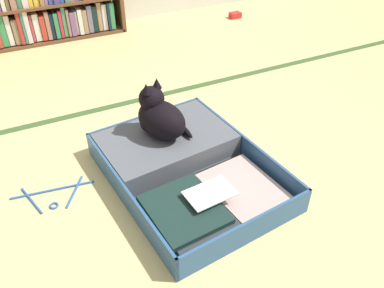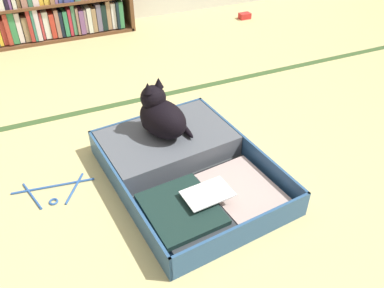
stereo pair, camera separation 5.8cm
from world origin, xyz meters
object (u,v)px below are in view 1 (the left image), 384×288
at_px(black_cat, 159,116).
at_px(small_red_pouch, 235,15).
at_px(clothes_hanger, 53,195).
at_px(open_suitcase, 179,164).

xyz_separation_m(black_cat, small_red_pouch, (1.36, 1.55, -0.21)).
bearing_deg(clothes_hanger, open_suitcase, -9.82).
xyz_separation_m(black_cat, clothes_hanger, (-0.56, -0.07, -0.23)).
relative_size(clothes_hanger, small_red_pouch, 3.72).
height_order(clothes_hanger, small_red_pouch, small_red_pouch).
bearing_deg(open_suitcase, black_cat, 98.41).
relative_size(open_suitcase, black_cat, 3.04).
relative_size(open_suitcase, small_red_pouch, 9.54).
bearing_deg(small_red_pouch, black_cat, -131.19).
height_order(open_suitcase, clothes_hanger, open_suitcase).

